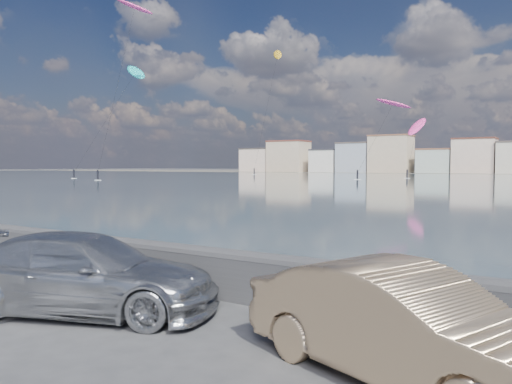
# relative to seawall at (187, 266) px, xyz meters

# --- Properties ---
(ground) EXTENTS (700.00, 700.00, 0.00)m
(ground) POSITION_rel_seawall_xyz_m (0.00, -2.70, -0.58)
(ground) COLOR #333335
(ground) RESTS_ON ground
(seawall) EXTENTS (400.00, 0.36, 1.08)m
(seawall) POSITION_rel_seawall_xyz_m (0.00, 0.00, 0.00)
(seawall) COLOR #28282B
(seawall) RESTS_ON ground
(car_silver) EXTENTS (5.60, 3.89, 1.50)m
(car_silver) POSITION_rel_seawall_xyz_m (-0.67, -2.21, 0.17)
(car_silver) COLOR #A9ABAF
(car_silver) RESTS_ON ground
(car_champagne) EXTENTS (4.83, 3.06, 1.50)m
(car_champagne) POSITION_rel_seawall_xyz_m (5.35, -2.03, 0.17)
(car_champagne) COLOR tan
(car_champagne) RESTS_ON ground
(kitesurfer_4) EXTENTS (4.07, 17.41, 15.12)m
(kitesurfer_4) POSITION_rel_seawall_xyz_m (-24.33, 114.97, 11.53)
(kitesurfer_4) COLOR #E5338C
(kitesurfer_4) RESTS_ON ground
(kitesurfer_5) EXTENTS (7.74, 15.07, 37.75)m
(kitesurfer_5) POSITION_rel_seawall_xyz_m (-70.48, 67.43, 34.58)
(kitesurfer_5) COLOR #E5338C
(kitesurfer_5) RESTS_ON ground
(kitesurfer_10) EXTENTS (8.15, 17.65, 18.18)m
(kitesurfer_10) POSITION_rel_seawall_xyz_m (-26.44, 101.95, 15.68)
(kitesurfer_10) COLOR #E5338C
(kitesurfer_10) RESTS_ON ground
(kitesurfer_12) EXTENTS (9.74, 18.20, 27.72)m
(kitesurfer_12) POSITION_rel_seawall_xyz_m (-79.89, 76.66, 23.91)
(kitesurfer_12) COLOR #19BFBF
(kitesurfer_12) RESTS_ON ground
(kitesurfer_16) EXTENTS (7.18, 13.22, 40.61)m
(kitesurfer_16) POSITION_rel_seawall_xyz_m (-71.72, 129.68, 36.65)
(kitesurfer_16) COLOR #BF8C19
(kitesurfer_16) RESTS_ON ground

